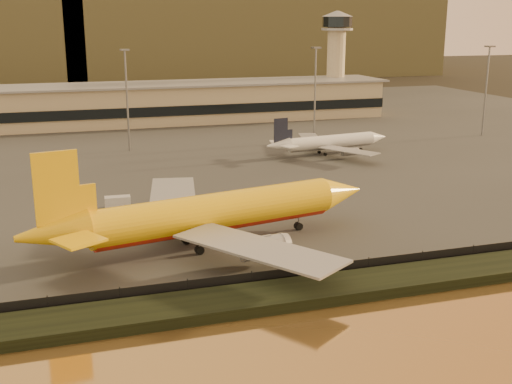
{
  "coord_description": "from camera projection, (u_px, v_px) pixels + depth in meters",
  "views": [
    {
      "loc": [
        -27.59,
        -83.32,
        32.41
      ],
      "look_at": [
        2.46,
        12.0,
        5.61
      ],
      "focal_mm": 45.0,
      "sensor_mm": 36.0,
      "label": 1
    }
  ],
  "objects": [
    {
      "name": "tarmac",
      "position": [
        159.0,
        139.0,
        180.65
      ],
      "size": [
        320.0,
        220.0,
        0.2
      ],
      "primitive_type": "cube",
      "color": "#2D2D2D",
      "rests_on": "ground"
    },
    {
      "name": "white_narrowbody_jet",
      "position": [
        329.0,
        142.0,
        158.98
      ],
      "size": [
        34.23,
        33.12,
        9.84
      ],
      "rotation": [
        0.0,
        0.0,
        0.14
      ],
      "color": "white",
      "rests_on": "tarmac"
    },
    {
      "name": "control_tower",
      "position": [
        336.0,
        52.0,
        228.55
      ],
      "size": [
        11.2,
        11.2,
        35.5
      ],
      "color": "tan",
      "rests_on": "tarmac"
    },
    {
      "name": "terminal_building",
      "position": [
        97.0,
        106.0,
        202.98
      ],
      "size": [
        202.0,
        25.0,
        12.6
      ],
      "color": "tan",
      "rests_on": "tarmac"
    },
    {
      "name": "distant_hills",
      "position": [
        59.0,
        22.0,
        392.22
      ],
      "size": [
        470.0,
        160.0,
        70.0
      ],
      "color": "brown",
      "rests_on": "ground"
    },
    {
      "name": "perimeter_fence",
      "position": [
        297.0,
        275.0,
        80.85
      ],
      "size": [
        300.0,
        0.05,
        2.2
      ],
      "primitive_type": "cube",
      "color": "black",
      "rests_on": "tarmac"
    },
    {
      "name": "dhl_cargo_jet",
      "position": [
        210.0,
        214.0,
        93.54
      ],
      "size": [
        54.34,
        52.42,
        16.3
      ],
      "rotation": [
        0.0,
        0.0,
        0.2
      ],
      "color": "#F2B70C",
      "rests_on": "tarmac"
    },
    {
      "name": "embankment",
      "position": [
        309.0,
        292.0,
        77.32
      ],
      "size": [
        320.0,
        7.0,
        1.4
      ],
      "primitive_type": "cube",
      "color": "black",
      "rests_on": "ground"
    },
    {
      "name": "ground",
      "position": [
        265.0,
        251.0,
        93.16
      ],
      "size": [
        900.0,
        900.0,
        0.0
      ],
      "primitive_type": "plane",
      "color": "black",
      "rests_on": "ground"
    },
    {
      "name": "gse_vehicle_yellow",
      "position": [
        231.0,
        204.0,
        113.6
      ],
      "size": [
        3.93,
        2.84,
        1.62
      ],
      "primitive_type": "cube",
      "rotation": [
        0.0,
        0.0,
        0.38
      ],
      "color": "#F2B70C",
      "rests_on": "tarmac"
    },
    {
      "name": "apron_light_masts",
      "position": [
        229.0,
        88.0,
        162.54
      ],
      "size": [
        152.2,
        12.2,
        25.4
      ],
      "color": "slate",
      "rests_on": "tarmac"
    },
    {
      "name": "gse_vehicle_white",
      "position": [
        118.0,
        202.0,
        113.84
      ],
      "size": [
        4.61,
        2.3,
        2.02
      ],
      "primitive_type": "cube",
      "rotation": [
        0.0,
        0.0,
        -0.06
      ],
      "color": "white",
      "rests_on": "tarmac"
    }
  ]
}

